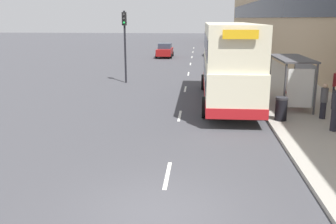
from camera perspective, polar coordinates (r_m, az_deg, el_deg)
The scene contains 22 objects.
ground_plane at distance 9.31m, azimuth -1.32°, elevation -15.29°, with size 220.00×220.00×0.00m, color #424247.
pavement at distance 47.11m, azimuth 11.71°, elevation 8.36°, with size 5.00×93.00×0.14m.
terrace_facade at distance 47.58m, azimuth 17.06°, elevation 15.77°, with size 3.10×93.00×12.85m.
lane_mark_0 at distance 11.36m, azimuth -0.08°, elevation -9.58°, with size 0.12×2.00×0.01m.
lane_mark_1 at distance 17.98m, azimuth 1.80°, elevation -0.59°, with size 0.12×2.00×0.01m.
lane_mark_2 at distance 24.81m, azimuth 2.65°, elevation 3.51°, with size 0.12×2.00×0.01m.
lane_mark_3 at distance 31.71m, azimuth 3.13°, elevation 5.83°, with size 0.12×2.00×0.01m.
lane_mark_4 at distance 38.65m, azimuth 3.44°, elevation 7.32°, with size 0.12×2.00×0.01m.
lane_mark_5 at distance 45.62m, azimuth 3.66°, elevation 8.36°, with size 0.12×2.00×0.01m.
lane_mark_6 at distance 52.59m, azimuth 3.82°, elevation 9.12°, with size 0.12×2.00×0.01m.
lane_mark_7 at distance 59.57m, azimuth 3.95°, elevation 9.71°, with size 0.12×2.00×0.01m.
bus_shelter at distance 20.04m, azimuth 18.93°, elevation 5.64°, with size 1.60×4.20×2.48m.
double_decker_bus_near at distance 20.75m, azimuth 9.22°, elevation 7.62°, with size 2.85×11.00×4.30m.
car_0 at distance 45.18m, azimuth -0.49°, elevation 9.38°, with size 1.91×4.35×1.66m.
car_1 at distance 68.59m, azimuth 6.80°, elevation 10.97°, with size 2.06×4.43×1.85m.
car_2 at distance 76.20m, azimuth 6.54°, elevation 11.24°, with size 1.96×4.55×1.71m.
car_3 at distance 47.24m, azimuth 6.94°, elevation 9.53°, with size 1.94×4.20×1.75m.
pedestrian_1 at distance 22.11m, azimuth 24.21°, elevation 3.71°, with size 0.35×0.35×1.77m.
pedestrian_2 at distance 18.19m, azimuth 22.65°, elevation 1.59°, with size 0.32×0.32×1.61m.
pedestrian_3 at distance 16.36m, azimuth 24.21°, elevation 0.59°, with size 0.37×0.37×1.87m.
litter_bin at distance 17.32m, azimuth 16.86°, elevation 0.49°, with size 0.55×0.55×1.05m.
traffic_light_far_kerb at distance 27.10m, azimuth -6.62°, elevation 11.57°, with size 0.30×0.32×5.07m.
Camera 1 is at (0.88, -8.06, 4.57)m, focal length 40.00 mm.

